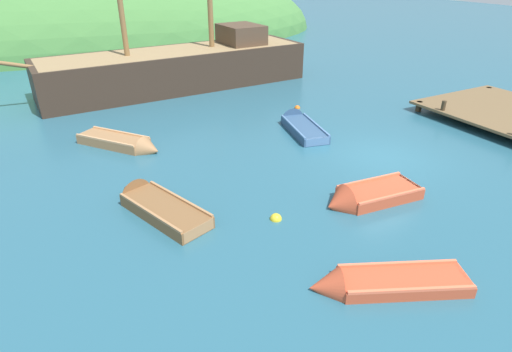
{
  "coord_description": "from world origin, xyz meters",
  "views": [
    {
      "loc": [
        -11.38,
        -10.59,
        6.79
      ],
      "look_at": [
        -5.16,
        0.74,
        0.12
      ],
      "focal_mm": 29.65,
      "sensor_mm": 36.0,
      "label": 1
    }
  ],
  "objects_px": {
    "rowboat_portside": "(365,198)",
    "buoy_yellow": "(276,219)",
    "sailing_ship": "(180,73)",
    "rowboat_outer_right": "(299,126)",
    "rowboat_far": "(378,285)",
    "rowboat_near_dock": "(154,205)",
    "buoy_orange": "(297,108)",
    "rowboat_outer_left": "(124,144)"
  },
  "relations": [
    {
      "from": "sailing_ship",
      "to": "rowboat_outer_right",
      "type": "bearing_deg",
      "value": 102.23
    },
    {
      "from": "sailing_ship",
      "to": "rowboat_outer_right",
      "type": "relative_size",
      "value": 4.69
    },
    {
      "from": "rowboat_outer_left",
      "to": "rowboat_portside",
      "type": "bearing_deg",
      "value": -1.52
    },
    {
      "from": "rowboat_portside",
      "to": "rowboat_near_dock",
      "type": "height_order",
      "value": "rowboat_portside"
    },
    {
      "from": "rowboat_far",
      "to": "buoy_orange",
      "type": "bearing_deg",
      "value": -90.58
    },
    {
      "from": "sailing_ship",
      "to": "rowboat_far",
      "type": "relative_size",
      "value": 4.82
    },
    {
      "from": "buoy_yellow",
      "to": "buoy_orange",
      "type": "bearing_deg",
      "value": 52.82
    },
    {
      "from": "rowboat_far",
      "to": "rowboat_outer_right",
      "type": "distance_m",
      "value": 10.34
    },
    {
      "from": "buoy_orange",
      "to": "rowboat_near_dock",
      "type": "bearing_deg",
      "value": -146.95
    },
    {
      "from": "sailing_ship",
      "to": "rowboat_outer_left",
      "type": "xyz_separation_m",
      "value": [
        -5.06,
        -7.44,
        -0.7
      ]
    },
    {
      "from": "rowboat_portside",
      "to": "buoy_orange",
      "type": "xyz_separation_m",
      "value": [
        3.32,
        8.76,
        -0.12
      ]
    },
    {
      "from": "rowboat_near_dock",
      "to": "rowboat_portside",
      "type": "bearing_deg",
      "value": -133.1
    },
    {
      "from": "rowboat_outer_right",
      "to": "buoy_yellow",
      "type": "xyz_separation_m",
      "value": [
        -4.75,
        -5.84,
        -0.12
      ]
    },
    {
      "from": "rowboat_outer_left",
      "to": "rowboat_near_dock",
      "type": "relative_size",
      "value": 0.91
    },
    {
      "from": "buoy_orange",
      "to": "buoy_yellow",
      "type": "height_order",
      "value": "buoy_yellow"
    },
    {
      "from": "sailing_ship",
      "to": "buoy_orange",
      "type": "bearing_deg",
      "value": 118.06
    },
    {
      "from": "sailing_ship",
      "to": "rowboat_outer_right",
      "type": "distance_m",
      "value": 9.38
    },
    {
      "from": "rowboat_far",
      "to": "rowboat_portside",
      "type": "relative_size",
      "value": 1.15
    },
    {
      "from": "buoy_orange",
      "to": "buoy_yellow",
      "type": "xyz_separation_m",
      "value": [
        -6.28,
        -8.29,
        0.0
      ]
    },
    {
      "from": "sailing_ship",
      "to": "rowboat_far",
      "type": "distance_m",
      "value": 18.63
    },
    {
      "from": "rowboat_portside",
      "to": "buoy_yellow",
      "type": "relative_size",
      "value": 9.22
    },
    {
      "from": "sailing_ship",
      "to": "rowboat_outer_left",
      "type": "bearing_deg",
      "value": 53.74
    },
    {
      "from": "rowboat_portside",
      "to": "buoy_orange",
      "type": "bearing_deg",
      "value": -105.01
    },
    {
      "from": "rowboat_outer_right",
      "to": "rowboat_portside",
      "type": "distance_m",
      "value": 6.56
    },
    {
      "from": "rowboat_portside",
      "to": "rowboat_outer_left",
      "type": "bearing_deg",
      "value": -49.14
    },
    {
      "from": "rowboat_far",
      "to": "sailing_ship",
      "type": "bearing_deg",
      "value": -70.69
    },
    {
      "from": "rowboat_outer_right",
      "to": "rowboat_portside",
      "type": "bearing_deg",
      "value": 177.44
    },
    {
      "from": "rowboat_portside",
      "to": "buoy_orange",
      "type": "relative_size",
      "value": 10.97
    },
    {
      "from": "rowboat_outer_left",
      "to": "buoy_orange",
      "type": "relative_size",
      "value": 12.03
    },
    {
      "from": "sailing_ship",
      "to": "rowboat_far",
      "type": "bearing_deg",
      "value": 82.16
    },
    {
      "from": "rowboat_portside",
      "to": "rowboat_near_dock",
      "type": "distance_m",
      "value": 6.53
    },
    {
      "from": "sailing_ship",
      "to": "buoy_yellow",
      "type": "height_order",
      "value": "sailing_ship"
    },
    {
      "from": "sailing_ship",
      "to": "rowboat_far",
      "type": "height_order",
      "value": "sailing_ship"
    },
    {
      "from": "buoy_orange",
      "to": "buoy_yellow",
      "type": "bearing_deg",
      "value": -127.18
    },
    {
      "from": "rowboat_outer_left",
      "to": "buoy_yellow",
      "type": "height_order",
      "value": "rowboat_outer_left"
    },
    {
      "from": "sailing_ship",
      "to": "rowboat_outer_right",
      "type": "xyz_separation_m",
      "value": [
        2.31,
        -9.07,
        -0.72
      ]
    },
    {
      "from": "rowboat_far",
      "to": "buoy_orange",
      "type": "height_order",
      "value": "rowboat_far"
    },
    {
      "from": "rowboat_outer_left",
      "to": "rowboat_far",
      "type": "bearing_deg",
      "value": -20.61
    },
    {
      "from": "rowboat_near_dock",
      "to": "sailing_ship",
      "type": "bearing_deg",
      "value": -41.4
    },
    {
      "from": "rowboat_near_dock",
      "to": "buoy_orange",
      "type": "xyz_separation_m",
      "value": [
        9.24,
        6.02,
        -0.13
      ]
    },
    {
      "from": "rowboat_far",
      "to": "rowboat_near_dock",
      "type": "height_order",
      "value": "rowboat_near_dock"
    },
    {
      "from": "rowboat_outer_right",
      "to": "rowboat_portside",
      "type": "height_order",
      "value": "rowboat_portside"
    }
  ]
}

